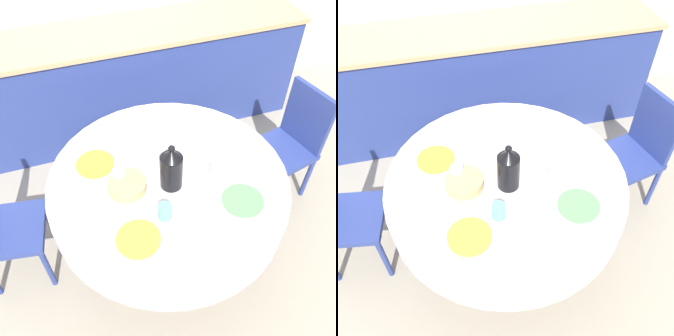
# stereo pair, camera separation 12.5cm
# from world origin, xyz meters

# --- Properties ---
(ground_plane) EXTENTS (12.00, 12.00, 0.00)m
(ground_plane) POSITION_xyz_m (0.00, 0.00, 0.00)
(ground_plane) COLOR #9E937F
(kitchen_counter) EXTENTS (3.24, 0.64, 0.95)m
(kitchen_counter) POSITION_xyz_m (0.00, 1.40, 0.48)
(kitchen_counter) COLOR navy
(kitchen_counter) RESTS_ON ground_plane
(dining_table) EXTENTS (1.43, 1.43, 0.73)m
(dining_table) POSITION_xyz_m (0.00, 0.00, 0.61)
(dining_table) COLOR tan
(dining_table) RESTS_ON ground_plane
(chair_left) EXTENTS (0.48, 0.48, 0.91)m
(chair_left) POSITION_xyz_m (1.03, 0.23, 0.50)
(chair_left) COLOR navy
(chair_left) RESTS_ON ground_plane
(plate_near_left) EXTENTS (0.23, 0.23, 0.01)m
(plate_near_left) POSITION_xyz_m (-0.28, -0.35, 0.73)
(plate_near_left) COLOR orange
(plate_near_left) RESTS_ON dining_table
(cup_near_left) EXTENTS (0.07, 0.07, 0.09)m
(cup_near_left) POSITION_xyz_m (-0.11, -0.26, 0.77)
(cup_near_left) COLOR #5BA39E
(cup_near_left) RESTS_ON dining_table
(plate_near_right) EXTENTS (0.23, 0.23, 0.01)m
(plate_near_right) POSITION_xyz_m (0.34, -0.30, 0.73)
(plate_near_right) COLOR #5BA85B
(plate_near_right) RESTS_ON dining_table
(cup_near_right) EXTENTS (0.07, 0.07, 0.09)m
(cup_near_right) POSITION_xyz_m (0.27, -0.09, 0.77)
(cup_near_right) COLOR white
(cup_near_right) RESTS_ON dining_table
(plate_far_left) EXTENTS (0.23, 0.23, 0.01)m
(plate_far_left) POSITION_xyz_m (-0.39, 0.24, 0.73)
(plate_far_left) COLOR yellow
(plate_far_left) RESTS_ON dining_table
(cup_far_left) EXTENTS (0.07, 0.07, 0.09)m
(cup_far_left) POSITION_xyz_m (-0.28, 0.06, 0.77)
(cup_far_left) COLOR white
(cup_far_left) RESTS_ON dining_table
(plate_far_right) EXTENTS (0.23, 0.23, 0.01)m
(plate_far_right) POSITION_xyz_m (0.35, 0.29, 0.73)
(plate_far_right) COLOR white
(plate_far_right) RESTS_ON dining_table
(cup_far_right) EXTENTS (0.07, 0.07, 0.09)m
(cup_far_right) POSITION_xyz_m (0.14, 0.25, 0.77)
(cup_far_right) COLOR white
(cup_far_right) RESTS_ON dining_table
(coffee_carafe) EXTENTS (0.13, 0.13, 0.31)m
(coffee_carafe) POSITION_xyz_m (0.00, -0.06, 0.86)
(coffee_carafe) COLOR black
(coffee_carafe) RESTS_ON dining_table
(teapot) EXTENTS (0.23, 0.17, 0.22)m
(teapot) POSITION_xyz_m (-0.02, 0.21, 0.82)
(teapot) COLOR silver
(teapot) RESTS_ON dining_table
(bread_basket) EXTENTS (0.22, 0.22, 0.06)m
(bread_basket) POSITION_xyz_m (-0.25, -0.01, 0.76)
(bread_basket) COLOR tan
(bread_basket) RESTS_ON dining_table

